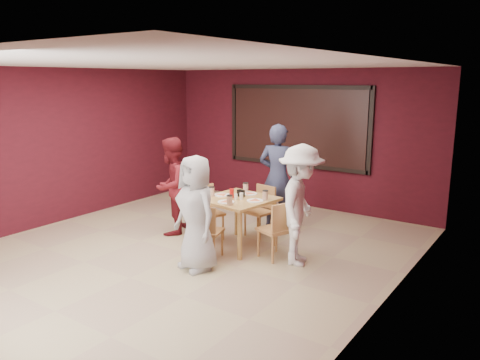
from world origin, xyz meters
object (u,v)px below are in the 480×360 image
Objects in this scene: chair_back at (262,208)px; diner_back at (278,177)px; diner_right at (300,205)px; chair_left at (206,209)px; dining_table at (238,204)px; diner_front at (196,213)px; diner_left at (172,186)px; chair_front at (206,229)px; chair_right at (278,227)px.

diner_back reaches higher than chair_back.
chair_left is at bearing 68.54° from diner_right.
chair_back is (-0.01, 0.70, -0.22)m from dining_table.
diner_front reaches higher than dining_table.
diner_right reaches higher than dining_table.
diner_left reaches higher than dining_table.
chair_back is at bearing 37.40° from diner_right.
diner_left reaches higher than diner_front.
diner_back reaches higher than diner_right.
chair_front is 0.99× the size of chair_back.
diner_front reaches higher than chair_left.
diner_back is at bearing 57.32° from chair_left.
diner_left is (-1.35, 0.96, 0.02)m from diner_front.
diner_back is (-0.00, 2.19, 0.13)m from diner_front.
chair_front is 0.94× the size of chair_left.
dining_table is at bearing -89.45° from chair_back.
chair_left is at bearing 177.24° from dining_table.
diner_front is 0.93× the size of diner_right.
chair_left is 0.72m from diner_left.
chair_back is at bearing 87.99° from chair_front.
diner_back reaches higher than diner_front.
chair_left is (-0.67, 0.03, -0.19)m from dining_table.
dining_table is at bearing 171.80° from chair_right.
chair_right is (0.79, -0.11, -0.20)m from dining_table.
diner_front is (0.04, -1.06, 0.11)m from dining_table.
diner_left is (-0.63, -0.13, 0.33)m from chair_left.
chair_right is 1.52m from diner_back.
chair_left is 1.33m from diner_front.
chair_front is 0.45× the size of diner_back.
diner_right is (1.12, -0.07, 0.17)m from dining_table.
diner_right is at bearing 59.28° from diner_front.
chair_back is at bearing 90.55° from dining_table.
diner_left is (-1.30, -0.80, 0.35)m from chair_back.
dining_table is 1.33× the size of chair_back.
chair_front is 0.98m from chair_left.
diner_left is at bearing 153.03° from chair_front.
dining_table is 1.06m from diner_front.
dining_table is 0.70m from chair_left.
diner_back is at bearing 83.97° from chair_back.
chair_front is at bearing -143.85° from chair_right.
diner_right reaches higher than chair_right.
dining_table is 0.70× the size of diner_front.
dining_table is 1.35× the size of chair_front.
diner_front is 0.86× the size of diner_back.
dining_table is 0.82m from chair_right.
chair_front is 0.50× the size of diner_left.
diner_back is at bearing 119.90° from diner_left.
dining_table reaches higher than chair_left.
diner_left is at bearing 72.45° from diner_right.
chair_back is (0.05, 1.43, 0.00)m from chair_front.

